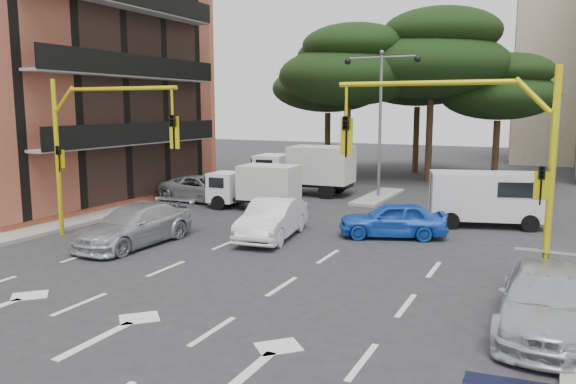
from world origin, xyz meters
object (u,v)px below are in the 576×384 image
car_white_hatch (272,219)px  car_silver_wagon (135,225)px  street_lamp_center (381,98)px  car_silver_cross_a (203,189)px  car_silver_parked (546,301)px  van_white (487,199)px  box_truck_b (304,170)px  car_blue_compact (393,219)px  signal_mast_left (91,136)px  box_truck_a (254,187)px  signal_mast_right (478,148)px

car_white_hatch → car_silver_wagon: bearing=-151.4°
street_lamp_center → car_silver_cross_a: 10.61m
street_lamp_center → car_silver_parked: street_lamp_center is taller
van_white → box_truck_b: size_ratio=0.81×
car_blue_compact → van_white: size_ratio=0.89×
box_truck_b → car_white_hatch: bearing=-165.6°
signal_mast_left → street_lamp_center: size_ratio=0.77×
street_lamp_center → car_silver_cross_a: street_lamp_center is taller
street_lamp_center → box_truck_a: 8.60m
car_silver_cross_a → signal_mast_right: bearing=-115.7°
car_white_hatch → street_lamp_center: bearing=76.6°
car_silver_parked → signal_mast_right: bearing=129.7°
car_silver_wagon → van_white: van_white is taller
street_lamp_center → van_white: size_ratio=1.69×
car_silver_parked → car_blue_compact: bearing=126.3°
car_silver_cross_a → box_truck_b: box_truck_b is taller
car_blue_compact → car_silver_wagon: bearing=-76.8°
signal_mast_left → car_silver_wagon: size_ratio=1.21×
car_silver_parked → van_white: 11.57m
car_silver_wagon → car_blue_compact: bearing=35.2°
signal_mast_right → street_lamp_center: street_lamp_center is taller
car_silver_cross_a → car_silver_parked: (16.69, -11.18, 0.03)m
signal_mast_left → car_white_hatch: bearing=27.6°
car_white_hatch → car_silver_cross_a: bearing=131.9°
car_silver_wagon → van_white: (11.10, 9.00, 0.43)m
car_silver_wagon → car_silver_parked: size_ratio=1.02×
signal_mast_right → car_silver_parked: 4.34m
signal_mast_right → box_truck_a: 14.18m
signal_mast_right → car_blue_compact: 7.12m
signal_mast_left → car_blue_compact: size_ratio=1.47×
car_blue_compact → box_truck_a: 8.20m
signal_mast_left → box_truck_b: signal_mast_left is taller
street_lamp_center → car_silver_wagon: street_lamp_center is taller
street_lamp_center → signal_mast_left: bearing=-115.9°
car_silver_wagon → box_truck_a: box_truck_a is taller
car_blue_compact → signal_mast_left: bearing=-81.9°
signal_mast_left → street_lamp_center: bearing=64.1°
street_lamp_center → car_silver_wagon: size_ratio=1.57×
car_silver_parked → street_lamp_center: bearing=118.1°
street_lamp_center → box_truck_b: street_lamp_center is taller
car_silver_parked → box_truck_b: size_ratio=0.86×
signal_mast_left → box_truck_b: size_ratio=1.06×
signal_mast_right → signal_mast_left: bearing=180.0°
car_silver_wagon → box_truck_a: (0.44, 8.09, 0.38)m
car_white_hatch → box_truck_a: size_ratio=1.02×
signal_mast_right → street_lamp_center: 15.65m
car_silver_wagon → car_silver_cross_a: (-3.06, 8.89, -0.04)m
signal_mast_left → box_truck_b: (2.60, 13.47, -2.50)m
car_white_hatch → car_blue_compact: (4.09, 2.15, -0.06)m
van_white → car_blue_compact: bearing=-54.0°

